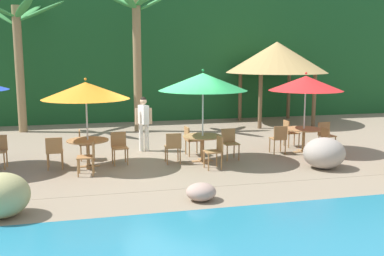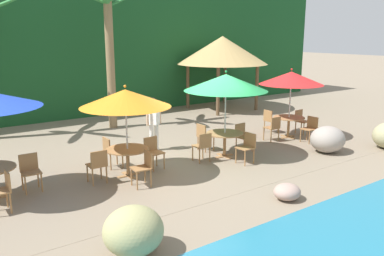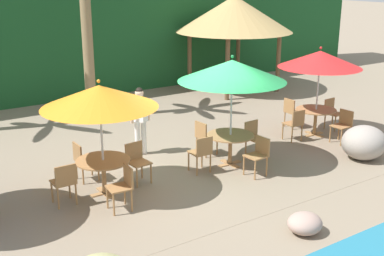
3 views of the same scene
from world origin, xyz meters
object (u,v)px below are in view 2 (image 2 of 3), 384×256
Objects in this scene: umbrella_green at (226,83)px; chair_red_inland at (270,119)px; chair_blue_right at (3,189)px; chair_orange_right at (144,166)px; dining_table_red at (289,121)px; dining_table_green at (225,137)px; chair_orange_inland at (110,150)px; waiter_in_white at (154,120)px; chair_orange_seaward at (153,150)px; dining_table_orange at (128,153)px; umbrella_red at (291,78)px; chair_orange_left at (98,164)px; chair_blue_seaward at (30,169)px; chair_red_seaward at (301,120)px; chair_red_right at (310,127)px; chair_green_left at (203,145)px; palm_tree_second at (109,35)px; chair_green_seaward at (242,135)px; chair_green_right at (247,146)px; palapa_hut at (222,50)px; umbrella_orange at (125,98)px; chair_green_inland at (204,135)px.

chair_red_inland is at bearing 21.88° from umbrella_green.
chair_blue_right is 3.10m from chair_orange_right.
dining_table_red is (9.52, 0.79, 0.10)m from chair_blue_right.
chair_orange_inland is at bearing 163.01° from dining_table_green.
chair_orange_seaward is at bearing -120.83° from waiter_in_white.
dining_table_orange is 0.45× the size of umbrella_red.
chair_orange_left is 0.35× the size of umbrella_red.
waiter_in_white is (-4.75, 1.32, -1.13)m from umbrella_red.
chair_red_seaward is at bearing 0.14° from chair_blue_seaward.
chair_red_right is at bearing -0.35° from chair_blue_right.
chair_orange_left is at bearing 177.99° from chair_green_left.
palm_tree_second is (-0.28, 5.60, 3.07)m from chair_green_left.
umbrella_red is (6.45, 1.17, 1.61)m from chair_orange_right.
chair_orange_inland is 4.17m from chair_green_seaward.
chair_orange_left is at bearing -20.35° from chair_blue_seaward.
dining_table_green is at bearing 90.00° from umbrella_green.
chair_orange_seaward is at bearing 172.41° from dining_table_green.
chair_green_right is (5.57, -1.43, 0.00)m from chair_blue_seaward.
palapa_hut reaches higher than chair_green_right.
umbrella_green is at bearing 99.34° from chair_green_right.
umbrella_orange is at bearing -177.18° from umbrella_red.
chair_blue_seaward is at bearing 179.14° from dining_table_red.
umbrella_orange is 0.92× the size of umbrella_green.
chair_red_right is (8.90, -0.98, 0.00)m from chair_blue_seaward.
chair_orange_inland is 0.79× the size of dining_table_red.
chair_orange_inland is 1.00× the size of chair_green_inland.
dining_table_red is (0.00, -0.00, -1.51)m from umbrella_red.
umbrella_red is 6.92m from palm_tree_second.
chair_orange_inland is at bearing 177.11° from chair_red_seaward.
dining_table_orange is at bearing -82.86° from chair_orange_inland.
chair_blue_right is 0.35× the size of umbrella_red.
chair_orange_inland is 0.79× the size of dining_table_green.
umbrella_orange is 1.43m from dining_table_orange.
chair_orange_seaward reaches higher than dining_table_green.
umbrella_green reaches higher than chair_green_inland.
chair_red_seaward is at bearing 5.19° from chair_blue_right.
chair_green_seaward is 2.98m from umbrella_red.
chair_green_left reaches higher than dining_table_green.
chair_green_seaward is at bearing 54.49° from chair_green_right.
chair_green_seaward is (3.13, -0.16, 0.00)m from chair_orange_seaward.
chair_green_inland is 1.00× the size of chair_red_right.
chair_red_seaward is at bearing 7.62° from chair_green_left.
dining_table_red is 1.26× the size of chair_red_seaward.
waiter_in_white is (-1.41, 1.78, 0.37)m from dining_table_green.
dining_table_red is (3.49, -0.38, 0.10)m from chair_green_inland.
dining_table_red is at bearing 10.32° from chair_orange_right.
umbrella_green is at bearing -16.99° from chair_orange_inland.
umbrella_red is (8.77, -0.13, 1.61)m from chair_blue_seaward.
dining_table_orange is at bearing -176.29° from chair_red_seaward.
chair_red_inland is (3.13, 2.15, 0.00)m from chair_green_right.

